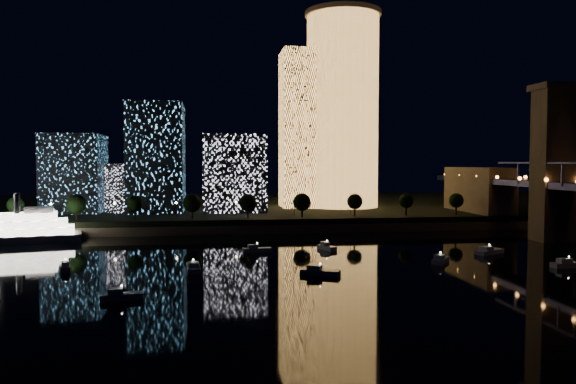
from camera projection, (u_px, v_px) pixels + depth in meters
name	position (u px, v px, depth m)	size (l,w,h in m)	color
ground	(413.00, 279.00, 121.68)	(520.00, 520.00, 0.00)	black
far_bank	(298.00, 207.00, 279.77)	(420.00, 160.00, 5.00)	black
seawall	(332.00, 228.00, 202.69)	(420.00, 6.00, 3.00)	#6B5E4C
tower_cylindrical	(342.00, 110.00, 251.66)	(34.00, 34.00, 86.93)	#FEAE51
tower_rectangular	(306.00, 130.00, 252.33)	(21.87, 21.87, 69.59)	#FEAE51
midrise_blocks	(154.00, 168.00, 229.00)	(87.94, 28.54, 43.90)	white
motorboats	(353.00, 263.00, 135.89)	(125.23, 66.34, 2.78)	silver
esplanade_trees	(233.00, 203.00, 203.23)	(165.65, 6.94, 8.97)	black
street_lamps	(236.00, 205.00, 209.45)	(132.70, 0.70, 5.65)	black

